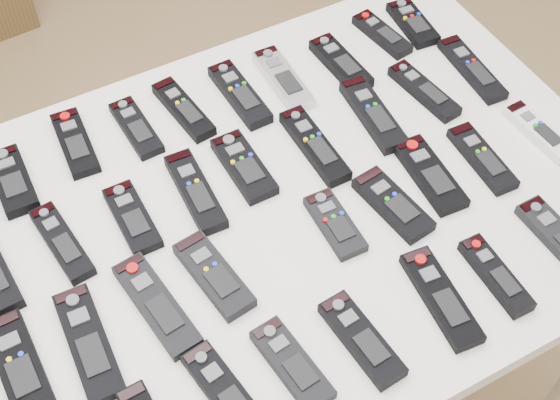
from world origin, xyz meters
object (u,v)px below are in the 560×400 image
remote_8 (382,34)px  remote_11 (62,242)px  remote_6 (283,79)px  remote_16 (373,114)px  remote_9 (413,23)px  remote_22 (214,275)px  remote_35 (560,239)px  remote_30 (228,396)px  remote_17 (424,91)px  remote_3 (136,128)px  remote_34 (496,275)px  remote_1 (13,181)px  remote_19 (20,366)px  remote_25 (430,175)px  remote_5 (240,94)px  remote_27 (539,132)px  remote_31 (292,364)px  remote_7 (341,63)px  remote_13 (196,191)px  remote_14 (244,167)px  remote_24 (393,204)px  remote_2 (75,143)px  remote_23 (335,224)px  remote_33 (441,298)px  remote_12 (132,218)px  remote_15 (315,146)px  remote_26 (482,158)px  remote_32 (362,339)px  table (280,226)px  remote_4 (183,109)px  remote_21 (157,305)px  remote_18 (472,69)px

remote_8 → remote_11: bearing=-174.0°
remote_6 → remote_16: bearing=-55.9°
remote_6 → remote_9: remote_6 is taller
remote_22 → remote_35: 0.60m
remote_30 → remote_17: bearing=23.6°
remote_3 → remote_34: remote_34 is taller
remote_16 → remote_1: bearing=170.4°
remote_19 → remote_25: size_ratio=1.05×
remote_5 → remote_27: (0.46, -0.36, -0.00)m
remote_5 → remote_31: (-0.19, -0.56, 0.00)m
remote_7 → remote_13: same height
remote_13 → remote_16: (0.38, 0.01, -0.00)m
remote_1 → remote_7: (0.69, -0.02, 0.00)m
remote_25 → remote_8: bearing=73.9°
remote_14 → remote_30: bearing=-120.3°
remote_7 → remote_34: size_ratio=1.05×
remote_25 → remote_24: bearing=-161.2°
remote_2 → remote_13: size_ratio=0.89×
remote_23 → remote_33: size_ratio=0.75×
remote_5 → remote_12: size_ratio=1.18×
remote_30 → remote_34: size_ratio=1.20×
remote_8 → remote_17: (-0.02, -0.18, 0.00)m
remote_25 → remote_11: bearing=168.7°
remote_15 → remote_22: bearing=-149.8°
remote_19 → remote_26: 0.88m
remote_16 → remote_35: 0.42m
remote_15 → remote_22: 0.34m
remote_12 → remote_5: bearing=31.1°
remote_2 → remote_32: 0.66m
remote_2 → remote_35: size_ratio=0.93×
table → remote_31: size_ratio=7.89×
remote_15 → remote_22: size_ratio=1.14×
remote_4 → remote_9: size_ratio=1.20×
remote_21 → remote_24: 0.45m
remote_2 → remote_5: bearing=-2.1°
remote_8 → remote_19: (-0.91, -0.38, 0.00)m
remote_11 → remote_21: 0.21m
remote_12 → remote_26: size_ratio=0.92×
remote_12 → remote_16: bearing=1.1°
table → remote_13: bearing=141.8°
remote_6 → remote_23: (-0.09, -0.36, -0.00)m
remote_11 → remote_16: size_ratio=0.89×
remote_19 → remote_12: bearing=34.3°
remote_16 → remote_31: size_ratio=1.22×
remote_24 → remote_25: remote_24 is taller
remote_18 → remote_8: bearing=123.9°
table → remote_14: 0.13m
remote_19 → remote_27: (1.02, -0.00, -0.00)m
remote_7 → remote_33: bearing=-107.6°
remote_7 → remote_13: (-0.41, -0.16, 0.00)m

